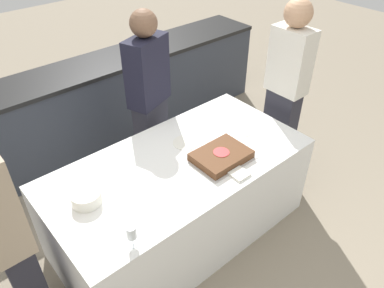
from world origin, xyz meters
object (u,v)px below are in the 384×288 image
wine_glass (131,233)px  person_seated_right (285,91)px  cake (221,156)px  person_cutting_cake (149,100)px  person_seated_left (6,236)px  plate_stack (86,198)px

wine_glass → person_seated_right: person_seated_right is taller
cake → person_cutting_cake: (0.00, 0.90, 0.08)m
person_seated_right → wine_glass: bearing=-77.7°
wine_glass → person_seated_right: size_ratio=0.09×
person_cutting_cake → person_seated_right: size_ratio=0.97×
person_cutting_cake → person_seated_left: (-1.47, -0.72, 0.02)m
plate_stack → person_cutting_cake: 1.17m
cake → person_cutting_cake: bearing=90.0°
person_seated_left → person_seated_right: size_ratio=0.99×
wine_glass → person_seated_right: bearing=12.3°
wine_glass → person_cutting_cake: (0.93, 1.13, 0.01)m
cake → wine_glass: 0.96m
cake → person_seated_right: size_ratio=0.26×
cake → person_seated_left: size_ratio=0.26×
plate_stack → person_seated_left: 0.51m
plate_stack → person_seated_right: (1.92, -0.06, 0.11)m
cake → person_seated_right: bearing=10.7°
plate_stack → wine_glass: size_ratio=1.28×
cake → plate_stack: bearing=165.8°
wine_glass → person_cutting_cake: 1.46m
wine_glass → person_seated_left: size_ratio=0.09×
cake → wine_glass: bearing=-166.0°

